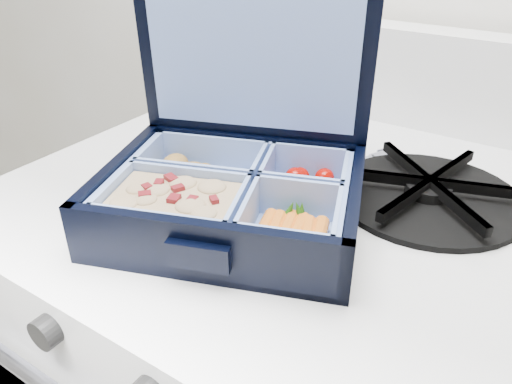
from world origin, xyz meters
The scene contains 4 objects.
bento_box centered at (0.53, 1.58, 0.89)m, with size 0.25×0.19×0.06m, color black, non-canonical shape.
burner_grate centered at (0.68, 1.74, 0.88)m, with size 0.20×0.20×0.03m, color black.
burner_grate_rear centered at (0.40, 1.81, 0.87)m, with size 0.17×0.17×0.02m, color black.
fork centered at (0.56, 1.74, 0.86)m, with size 0.02×0.18×0.01m, color #9B9EB0, non-canonical shape.
Camera 1 is at (0.78, 1.24, 1.14)m, focal length 35.00 mm.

